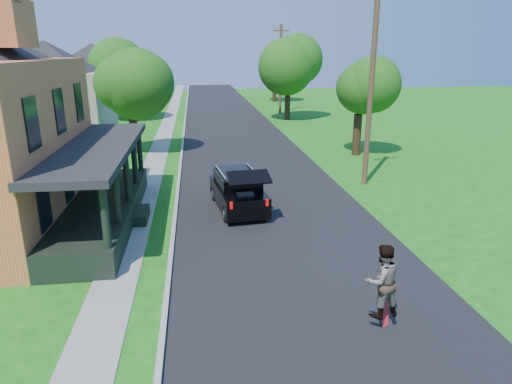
{
  "coord_description": "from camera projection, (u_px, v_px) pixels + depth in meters",
  "views": [
    {
      "loc": [
        -3.08,
        -11.54,
        6.53
      ],
      "look_at": [
        -1.14,
        3.0,
        1.95
      ],
      "focal_mm": 32.0,
      "sensor_mm": 36.0,
      "label": 1
    }
  ],
  "objects": [
    {
      "name": "street",
      "position": [
        240.0,
        147.0,
        32.18
      ],
      "size": [
        8.0,
        120.0,
        0.02
      ],
      "primitive_type": "cube",
      "color": "black",
      "rests_on": "ground"
    },
    {
      "name": "ground",
      "position": [
        308.0,
        285.0,
        13.26
      ],
      "size": [
        140.0,
        140.0,
        0.0
      ],
      "primitive_type": "plane",
      "color": "#146514",
      "rests_on": "ground"
    },
    {
      "name": "tree_right_mid",
      "position": [
        288.0,
        60.0,
        43.13
      ],
      "size": [
        5.75,
        5.75,
        8.52
      ],
      "rotation": [
        0.0,
        0.0,
        -0.11
      ],
      "color": "black",
      "rests_on": "ground"
    },
    {
      "name": "tree_left_far",
      "position": [
        126.0,
        60.0,
        42.56
      ],
      "size": [
        7.12,
        6.89,
        8.66
      ],
      "rotation": [
        0.0,
        0.0,
        0.32
      ],
      "color": "black",
      "rests_on": "ground"
    },
    {
      "name": "utility_pole_near",
      "position": [
        371.0,
        83.0,
        21.78
      ],
      "size": [
        1.61,
        0.46,
        9.74
      ],
      "rotation": [
        0.0,
        0.0,
        0.21
      ],
      "color": "#493021",
      "rests_on": "ground"
    },
    {
      "name": "skateboarder",
      "position": [
        382.0,
        281.0,
        10.81
      ],
      "size": [
        1.02,
        0.87,
        1.84
      ],
      "rotation": [
        0.0,
        0.0,
        3.35
      ],
      "color": "black",
      "rests_on": "ground"
    },
    {
      "name": "tree_right_near",
      "position": [
        359.0,
        88.0,
        28.5
      ],
      "size": [
        4.41,
        4.33,
        6.44
      ],
      "rotation": [
        0.0,
        0.0,
        -0.07
      ],
      "color": "black",
      "rests_on": "ground"
    },
    {
      "name": "skateboard",
      "position": [
        385.0,
        314.0,
        11.31
      ],
      "size": [
        0.3,
        0.44,
        0.73
      ],
      "rotation": [
        0.0,
        0.0,
        0.33
      ],
      "color": "maroon",
      "rests_on": "ground"
    },
    {
      "name": "tree_right_far",
      "position": [
        274.0,
        62.0,
        59.02
      ],
      "size": [
        4.89,
        4.95,
        7.42
      ],
      "rotation": [
        0.0,
        0.0,
        -0.17
      ],
      "color": "black",
      "rests_on": "ground"
    },
    {
      "name": "utility_pole_far",
      "position": [
        280.0,
        68.0,
        47.72
      ],
      "size": [
        1.71,
        0.31,
        9.06
      ],
      "rotation": [
        0.0,
        0.0,
        0.11
      ],
      "color": "#493021",
      "rests_on": "ground"
    },
    {
      "name": "tree_left_mid",
      "position": [
        129.0,
        83.0,
        29.06
      ],
      "size": [
        5.32,
        5.03,
        7.0
      ],
      "rotation": [
        0.0,
        0.0,
        0.14
      ],
      "color": "black",
      "rests_on": "ground"
    },
    {
      "name": "curb",
      "position": [
        182.0,
        148.0,
        31.67
      ],
      "size": [
        0.15,
        120.0,
        0.12
      ],
      "primitive_type": "cube",
      "color": "#999894",
      "rests_on": "ground"
    },
    {
      "name": "neighbor_house_far",
      "position": [
        94.0,
        73.0,
        48.16
      ],
      "size": [
        12.78,
        12.78,
        8.3
      ],
      "color": "#ACA798",
      "rests_on": "ground"
    },
    {
      "name": "black_suv",
      "position": [
        238.0,
        191.0,
        19.35
      ],
      "size": [
        2.24,
        4.75,
        2.13
      ],
      "rotation": [
        0.0,
        0.0,
        0.12
      ],
      "color": "black",
      "rests_on": "ground"
    },
    {
      "name": "neighbor_house_mid",
      "position": [
        49.0,
        84.0,
        33.02
      ],
      "size": [
        12.78,
        12.78,
        8.3
      ],
      "color": "#ACA798",
      "rests_on": "ground"
    },
    {
      "name": "sidewalk",
      "position": [
        160.0,
        149.0,
        31.48
      ],
      "size": [
        1.3,
        120.0,
        0.03
      ],
      "primitive_type": "cube",
      "color": "gray",
      "rests_on": "ground"
    },
    {
      "name": "front_walk",
      "position": [
        33.0,
        225.0,
        17.74
      ],
      "size": [
        6.5,
        1.2,
        0.03
      ],
      "primitive_type": "cube",
      "color": "gray",
      "rests_on": "ground"
    }
  ]
}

